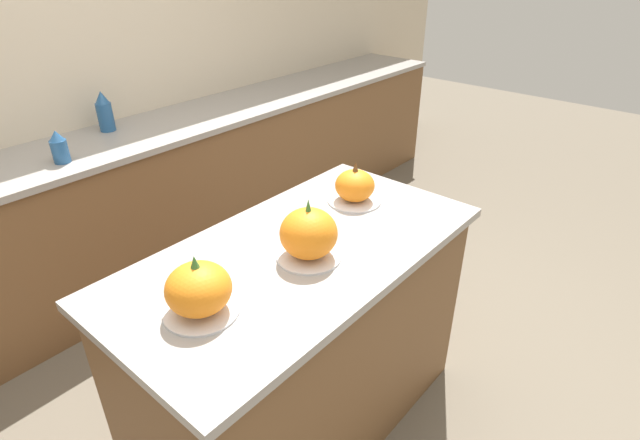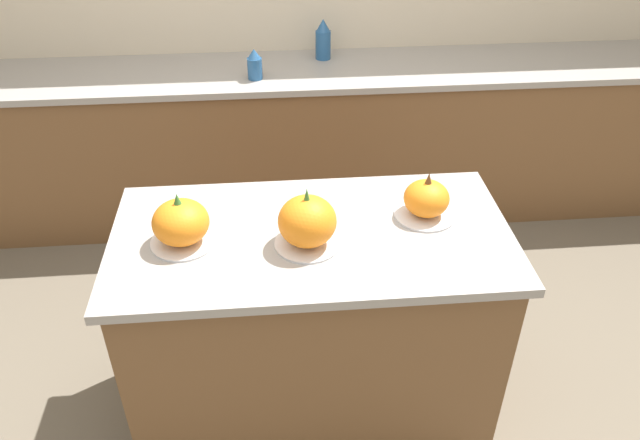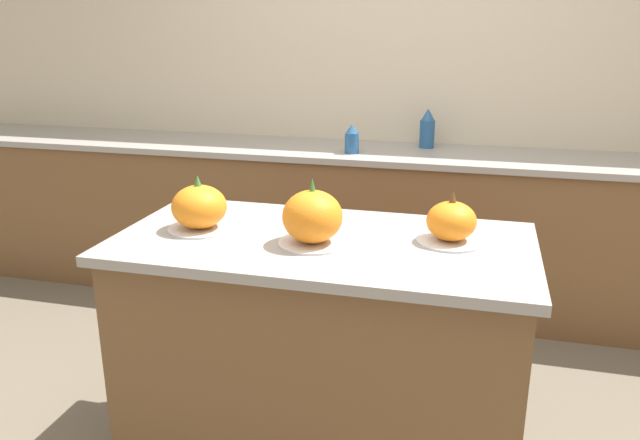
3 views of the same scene
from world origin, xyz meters
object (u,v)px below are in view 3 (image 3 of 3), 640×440
Objects in this scene: pumpkin_cake_center at (312,218)px; pumpkin_cake_right at (451,223)px; pumpkin_cake_left at (199,208)px; bottle_tall at (427,129)px; bottle_short at (352,139)px.

pumpkin_cake_center reaches higher than pumpkin_cake_right.
pumpkin_cake_left is 1.01× the size of bottle_tall.
bottle_short is at bearing 96.81° from pumpkin_cake_center.
pumpkin_cake_center reaches higher than bottle_short.
pumpkin_cake_center is 1.74m from bottle_tall.
pumpkin_cake_center is (0.43, -0.05, 0.01)m from pumpkin_cake_left.
pumpkin_cake_left reaches higher than bottle_short.
bottle_short is (-0.17, 1.46, 0.00)m from pumpkin_cake_center.
pumpkin_cake_left is at bearing -110.85° from bottle_tall.
pumpkin_cake_center is at bearing -83.19° from bottle_short.
pumpkin_cake_center is 1.47m from bottle_short.
pumpkin_cake_left is at bearing 173.71° from pumpkin_cake_center.
bottle_short is at bearing 79.87° from pumpkin_cake_left.
pumpkin_cake_center is 1.01× the size of pumpkin_cake_right.
bottle_tall reaches higher than pumpkin_cake_left.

